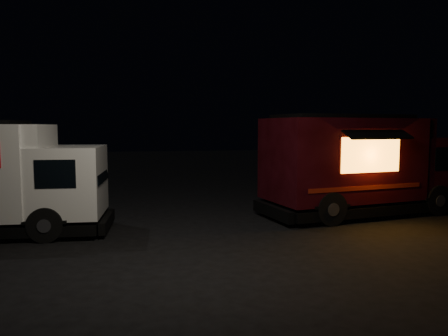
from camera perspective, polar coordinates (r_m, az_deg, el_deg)
ground at (r=12.59m, az=-5.97°, el=-8.13°), size 80.00×80.00×0.00m
red_truck at (r=15.50m, az=17.87°, el=0.44°), size 7.49×3.77×3.33m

